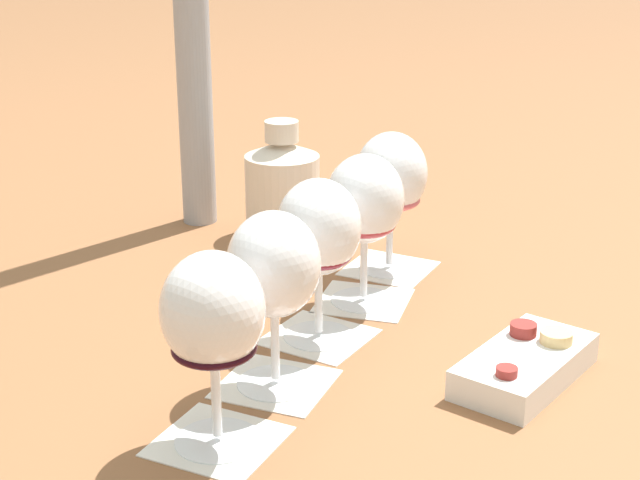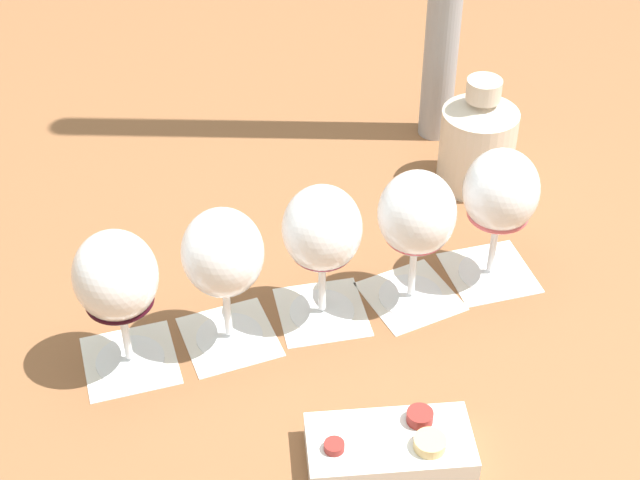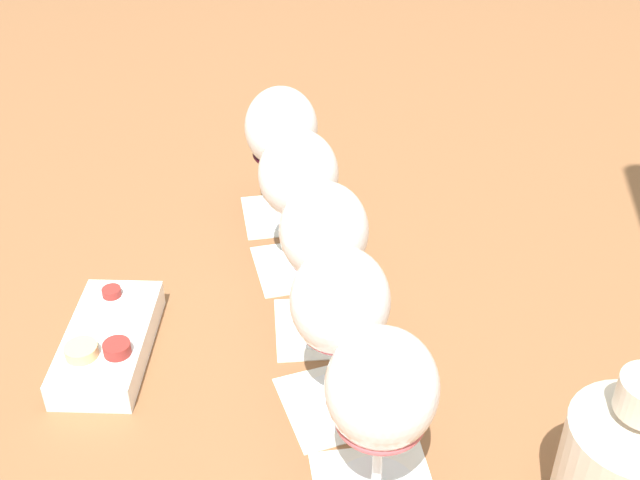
{
  "view_description": "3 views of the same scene",
  "coord_description": "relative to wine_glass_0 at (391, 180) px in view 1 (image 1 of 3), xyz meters",
  "views": [
    {
      "loc": [
        0.95,
        0.04,
        0.46
      ],
      "look_at": [
        0.0,
        0.0,
        0.11
      ],
      "focal_mm": 55.0,
      "sensor_mm": 36.0,
      "label": 1
    },
    {
      "loc": [
        0.55,
        0.63,
        0.79
      ],
      "look_at": [
        0.0,
        0.0,
        0.11
      ],
      "focal_mm": 55.0,
      "sensor_mm": 36.0,
      "label": 2
    },
    {
      "loc": [
        -0.54,
        0.36,
        0.57
      ],
      "look_at": [
        0.0,
        0.0,
        0.11
      ],
      "focal_mm": 45.0,
      "sensor_mm": 36.0,
      "label": 3
    }
  ],
  "objects": [
    {
      "name": "ceramic_vase",
      "position": [
        -0.13,
        -0.14,
        -0.05
      ],
      "size": [
        0.1,
        0.1,
        0.16
      ],
      "color": "beige",
      "rests_on": "ground_plane"
    },
    {
      "name": "tasting_card_3",
      "position": [
        0.31,
        -0.12,
        -0.12
      ],
      "size": [
        0.13,
        0.13,
        0.0
      ],
      "color": "silver",
      "rests_on": "ground_plane"
    },
    {
      "name": "snack_dish",
      "position": [
        0.29,
        0.13,
        -0.1
      ],
      "size": [
        0.18,
        0.16,
        0.04
      ],
      "color": "white",
      "rests_on": "ground_plane"
    },
    {
      "name": "tasting_card_2",
      "position": [
        0.2,
        -0.08,
        -0.12
      ],
      "size": [
        0.14,
        0.14,
        0.0
      ],
      "color": "silver",
      "rests_on": "ground_plane"
    },
    {
      "name": "wine_glass_3",
      "position": [
        0.31,
        -0.12,
        -0.0
      ],
      "size": [
        0.09,
        0.09,
        0.17
      ],
      "color": "white",
      "rests_on": "tasting_card_3"
    },
    {
      "name": "tasting_card_4",
      "position": [
        0.41,
        -0.16,
        -0.12
      ],
      "size": [
        0.13,
        0.13,
        0.0
      ],
      "color": "silver",
      "rests_on": "ground_plane"
    },
    {
      "name": "wine_glass_2",
      "position": [
        0.2,
        -0.08,
        -0.0
      ],
      "size": [
        0.09,
        0.09,
        0.17
      ],
      "color": "white",
      "rests_on": "tasting_card_2"
    },
    {
      "name": "tasting_card_1",
      "position": [
        0.1,
        -0.03,
        -0.12
      ],
      "size": [
        0.12,
        0.12,
        0.0
      ],
      "color": "silver",
      "rests_on": "ground_plane"
    },
    {
      "name": "wine_glass_4",
      "position": [
        0.41,
        -0.16,
        0.0
      ],
      "size": [
        0.09,
        0.09,
        0.17
      ],
      "color": "white",
      "rests_on": "tasting_card_4"
    },
    {
      "name": "wine_glass_1",
      "position": [
        0.1,
        -0.03,
        -0.0
      ],
      "size": [
        0.09,
        0.09,
        0.17
      ],
      "color": "white",
      "rests_on": "tasting_card_1"
    },
    {
      "name": "ground_plane",
      "position": [
        0.2,
        -0.08,
        -0.12
      ],
      "size": [
        8.0,
        8.0,
        0.0
      ],
      "primitive_type": "plane",
      "color": "brown"
    },
    {
      "name": "tasting_card_0",
      "position": [
        0.0,
        -0.0,
        -0.12
      ],
      "size": [
        0.13,
        0.14,
        0.0
      ],
      "color": "silver",
      "rests_on": "ground_plane"
    },
    {
      "name": "wine_glass_0",
      "position": [
        0.0,
        0.0,
        0.0
      ],
      "size": [
        0.09,
        0.09,
        0.17
      ],
      "color": "white",
      "rests_on": "tasting_card_0"
    }
  ]
}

